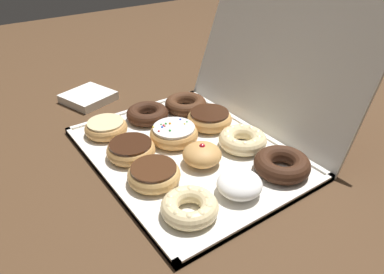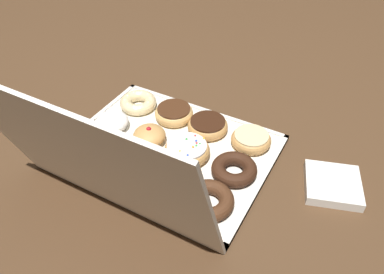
{
  "view_description": "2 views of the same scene",
  "coord_description": "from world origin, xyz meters",
  "px_view_note": "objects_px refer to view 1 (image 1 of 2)",
  "views": [
    {
      "loc": [
        0.59,
        -0.4,
        0.49
      ],
      "look_at": [
        0.01,
        0.01,
        0.05
      ],
      "focal_mm": 34.29,
      "sensor_mm": 36.0,
      "label": 1
    },
    {
      "loc": [
        -0.42,
        0.63,
        0.7
      ],
      "look_at": [
        -0.06,
        -0.02,
        0.06
      ],
      "focal_mm": 36.08,
      "sensor_mm": 36.0,
      "label": 2
    }
  ],
  "objects_px": {
    "glazed_ring_donut_0": "(106,127)",
    "cruller_donut_3": "(190,207)",
    "chocolate_frosted_donut_1": "(131,149)",
    "powdered_filled_donut_7": "(239,184)",
    "sprinkle_donut_5": "(173,134)",
    "jelly_filled_donut_6": "(204,154)",
    "chocolate_cake_ring_donut_8": "(186,104)",
    "chocolate_frosted_donut_9": "(209,119)",
    "chocolate_frosted_donut_2": "(154,174)",
    "cruller_donut_10": "(243,139)",
    "donut_box": "(187,153)",
    "chocolate_cake_ring_donut_11": "(282,164)",
    "napkin_stack": "(88,97)",
    "chocolate_cake_ring_donut_4": "(146,114)"
  },
  "relations": [
    {
      "from": "glazed_ring_donut_0",
      "to": "cruller_donut_3",
      "type": "xyz_separation_m",
      "value": [
        0.36,
        0.01,
        0.0
      ]
    },
    {
      "from": "chocolate_frosted_donut_1",
      "to": "powdered_filled_donut_7",
      "type": "bearing_deg",
      "value": 25.91
    },
    {
      "from": "sprinkle_donut_5",
      "to": "jelly_filled_donut_6",
      "type": "bearing_deg",
      "value": 3.31
    },
    {
      "from": "chocolate_cake_ring_donut_8",
      "to": "chocolate_frosted_donut_9",
      "type": "bearing_deg",
      "value": -0.42
    },
    {
      "from": "chocolate_frosted_donut_2",
      "to": "cruller_donut_10",
      "type": "distance_m",
      "value": 0.24
    },
    {
      "from": "sprinkle_donut_5",
      "to": "chocolate_frosted_donut_9",
      "type": "height_order",
      "value": "sprinkle_donut_5"
    },
    {
      "from": "chocolate_frosted_donut_1",
      "to": "glazed_ring_donut_0",
      "type": "bearing_deg",
      "value": -177.74
    },
    {
      "from": "chocolate_frosted_donut_1",
      "to": "chocolate_cake_ring_donut_8",
      "type": "height_order",
      "value": "chocolate_frosted_donut_1"
    },
    {
      "from": "donut_box",
      "to": "jelly_filled_donut_6",
      "type": "xyz_separation_m",
      "value": [
        0.06,
        0.0,
        0.03
      ]
    },
    {
      "from": "chocolate_cake_ring_donut_11",
      "to": "chocolate_frosted_donut_2",
      "type": "bearing_deg",
      "value": -117.81
    },
    {
      "from": "sprinkle_donut_5",
      "to": "napkin_stack",
      "type": "height_order",
      "value": "sprinkle_donut_5"
    },
    {
      "from": "cruller_donut_3",
      "to": "powdered_filled_donut_7",
      "type": "distance_m",
      "value": 0.12
    },
    {
      "from": "jelly_filled_donut_6",
      "to": "chocolate_frosted_donut_9",
      "type": "distance_m",
      "value": 0.17
    },
    {
      "from": "jelly_filled_donut_6",
      "to": "napkin_stack",
      "type": "distance_m",
      "value": 0.48
    },
    {
      "from": "chocolate_frosted_donut_2",
      "to": "chocolate_cake_ring_donut_11",
      "type": "xyz_separation_m",
      "value": [
        0.13,
        0.24,
        -0.0
      ]
    },
    {
      "from": "chocolate_cake_ring_donut_8",
      "to": "chocolate_cake_ring_donut_11",
      "type": "distance_m",
      "value": 0.36
    },
    {
      "from": "powdered_filled_donut_7",
      "to": "chocolate_cake_ring_donut_8",
      "type": "distance_m",
      "value": 0.38
    },
    {
      "from": "donut_box",
      "to": "sprinkle_donut_5",
      "type": "distance_m",
      "value": 0.06
    },
    {
      "from": "chocolate_frosted_donut_9",
      "to": "napkin_stack",
      "type": "bearing_deg",
      "value": -150.18
    },
    {
      "from": "donut_box",
      "to": "cruller_donut_3",
      "type": "bearing_deg",
      "value": -33.12
    },
    {
      "from": "chocolate_frosted_donut_2",
      "to": "sprinkle_donut_5",
      "type": "height_order",
      "value": "sprinkle_donut_5"
    },
    {
      "from": "donut_box",
      "to": "chocolate_cake_ring_donut_11",
      "type": "bearing_deg",
      "value": 33.62
    },
    {
      "from": "napkin_stack",
      "to": "sprinkle_donut_5",
      "type": "bearing_deg",
      "value": 12.54
    },
    {
      "from": "chocolate_cake_ring_donut_8",
      "to": "chocolate_cake_ring_donut_11",
      "type": "bearing_deg",
      "value": 0.71
    },
    {
      "from": "cruller_donut_3",
      "to": "sprinkle_donut_5",
      "type": "xyz_separation_m",
      "value": [
        -0.23,
        0.11,
        0.0
      ]
    },
    {
      "from": "glazed_ring_donut_0",
      "to": "chocolate_cake_ring_donut_4",
      "type": "relative_size",
      "value": 0.95
    },
    {
      "from": "glazed_ring_donut_0",
      "to": "powdered_filled_donut_7",
      "type": "xyz_separation_m",
      "value": [
        0.37,
        0.12,
        0.0
      ]
    },
    {
      "from": "donut_box",
      "to": "sprinkle_donut_5",
      "type": "height_order",
      "value": "sprinkle_donut_5"
    },
    {
      "from": "donut_box",
      "to": "chocolate_cake_ring_donut_11",
      "type": "distance_m",
      "value": 0.22
    },
    {
      "from": "glazed_ring_donut_0",
      "to": "powdered_filled_donut_7",
      "type": "height_order",
      "value": "powdered_filled_donut_7"
    },
    {
      "from": "sprinkle_donut_5",
      "to": "chocolate_cake_ring_donut_11",
      "type": "xyz_separation_m",
      "value": [
        0.24,
        0.12,
        -0.0
      ]
    },
    {
      "from": "sprinkle_donut_5",
      "to": "chocolate_frosted_donut_2",
      "type": "bearing_deg",
      "value": -46.84
    },
    {
      "from": "chocolate_cake_ring_donut_4",
      "to": "cruller_donut_10",
      "type": "distance_m",
      "value": 0.28
    },
    {
      "from": "glazed_ring_donut_0",
      "to": "chocolate_cake_ring_donut_4",
      "type": "xyz_separation_m",
      "value": [
        -0.01,
        0.12,
        -0.0
      ]
    },
    {
      "from": "cruller_donut_3",
      "to": "napkin_stack",
      "type": "xyz_separation_m",
      "value": [
        -0.59,
        0.03,
        -0.02
      ]
    },
    {
      "from": "chocolate_cake_ring_donut_8",
      "to": "chocolate_frosted_donut_9",
      "type": "distance_m",
      "value": 0.11
    },
    {
      "from": "chocolate_frosted_donut_1",
      "to": "cruller_donut_3",
      "type": "bearing_deg",
      "value": 0.29
    },
    {
      "from": "cruller_donut_3",
      "to": "powdered_filled_donut_7",
      "type": "bearing_deg",
      "value": 86.69
    },
    {
      "from": "glazed_ring_donut_0",
      "to": "chocolate_cake_ring_donut_4",
      "type": "distance_m",
      "value": 0.12
    },
    {
      "from": "glazed_ring_donut_0",
      "to": "chocolate_frosted_donut_9",
      "type": "bearing_deg",
      "value": 63.97
    },
    {
      "from": "chocolate_cake_ring_donut_8",
      "to": "cruller_donut_3",
      "type": "bearing_deg",
      "value": -33.31
    },
    {
      "from": "glazed_ring_donut_0",
      "to": "chocolate_cake_ring_donut_8",
      "type": "relative_size",
      "value": 0.91
    },
    {
      "from": "chocolate_cake_ring_donut_4",
      "to": "cruller_donut_10",
      "type": "height_order",
      "value": "cruller_donut_10"
    },
    {
      "from": "cruller_donut_3",
      "to": "jelly_filled_donut_6",
      "type": "relative_size",
      "value": 1.25
    },
    {
      "from": "chocolate_frosted_donut_2",
      "to": "cruller_donut_3",
      "type": "distance_m",
      "value": 0.12
    },
    {
      "from": "chocolate_frosted_donut_2",
      "to": "glazed_ring_donut_0",
      "type": "bearing_deg",
      "value": -179.7
    },
    {
      "from": "chocolate_frosted_donut_2",
      "to": "chocolate_cake_ring_donut_8",
      "type": "bearing_deg",
      "value": 134.37
    },
    {
      "from": "chocolate_frosted_donut_9",
      "to": "chocolate_cake_ring_donut_11",
      "type": "bearing_deg",
      "value": 1.21
    },
    {
      "from": "jelly_filled_donut_6",
      "to": "chocolate_cake_ring_donut_11",
      "type": "relative_size",
      "value": 0.72
    },
    {
      "from": "powdered_filled_donut_7",
      "to": "cruller_donut_10",
      "type": "relative_size",
      "value": 0.8
    }
  ]
}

